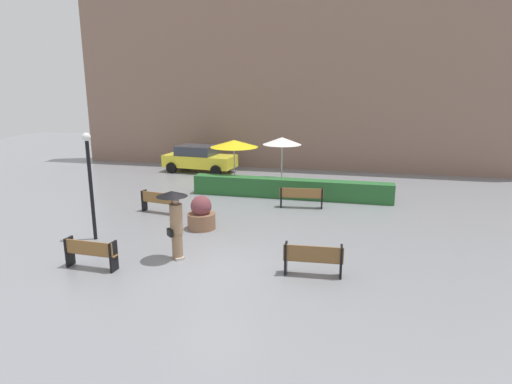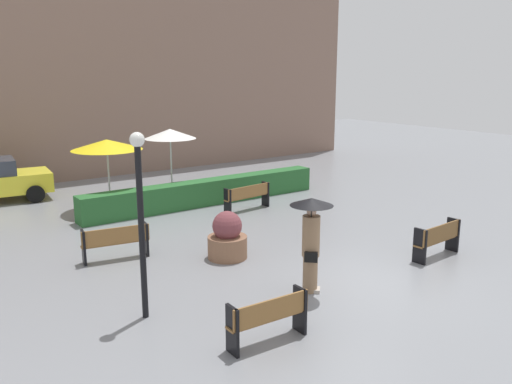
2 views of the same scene
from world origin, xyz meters
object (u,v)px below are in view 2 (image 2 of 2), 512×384
(bench_near_left, at_px, (269,316))
(patio_umbrella_yellow, at_px, (107,145))
(bench_back_row, at_px, (248,195))
(lamp_post, at_px, (140,206))
(patio_umbrella_white, at_px, (170,134))
(bench_far_left, at_px, (116,240))
(planter_pot, at_px, (227,238))
(bench_near_right, at_px, (438,238))
(pedestrian_with_umbrella, at_px, (311,233))

(bench_near_left, bearing_deg, patio_umbrella_yellow, 83.58)
(bench_back_row, height_order, lamp_post, lamp_post)
(lamp_post, height_order, patio_umbrella_white, lamp_post)
(bench_near_left, distance_m, bench_back_row, 9.19)
(bench_far_left, relative_size, bench_back_row, 0.91)
(planter_pot, relative_size, patio_umbrella_yellow, 0.51)
(bench_far_left, bearing_deg, bench_near_right, -34.51)
(bench_near_left, bearing_deg, bench_near_right, 9.11)
(bench_back_row, xyz_separation_m, patio_umbrella_white, (-1.38, 2.92, 1.92))
(bench_near_right, xyz_separation_m, bench_back_row, (-1.23, 6.73, 0.00))
(patio_umbrella_yellow, xyz_separation_m, patio_umbrella_white, (2.40, 0.04, 0.19))
(bench_near_left, height_order, planter_pot, planter_pot)
(pedestrian_with_umbrella, xyz_separation_m, planter_pot, (-0.26, 2.88, -0.81))
(bench_near_right, height_order, lamp_post, lamp_post)
(lamp_post, bearing_deg, pedestrian_with_umbrella, -16.21)
(bench_far_left, height_order, pedestrian_with_umbrella, pedestrian_with_umbrella)
(bench_back_row, bearing_deg, patio_umbrella_white, 115.37)
(bench_near_right, bearing_deg, bench_near_left, -170.89)
(bench_near_left, height_order, patio_umbrella_white, patio_umbrella_white)
(bench_far_left, xyz_separation_m, bench_back_row, (5.53, 2.08, 0.01))
(bench_far_left, xyz_separation_m, planter_pot, (2.37, -1.51, 0.01))
(bench_far_left, xyz_separation_m, patio_umbrella_white, (4.15, 5.01, 1.93))
(bench_near_right, relative_size, patio_umbrella_yellow, 0.67)
(bench_far_left, xyz_separation_m, bench_near_left, (0.56, -5.65, -0.01))
(pedestrian_with_umbrella, xyz_separation_m, lamp_post, (-3.39, 0.99, 0.90))
(bench_near_right, relative_size, patio_umbrella_white, 0.62)
(bench_near_left, bearing_deg, bench_back_row, 57.24)
(planter_pot, xyz_separation_m, patio_umbrella_yellow, (-0.62, 6.47, 1.73))
(planter_pot, distance_m, patio_umbrella_white, 7.02)
(bench_near_left, distance_m, lamp_post, 3.12)
(bench_far_left, distance_m, planter_pot, 2.81)
(bench_far_left, xyz_separation_m, pedestrian_with_umbrella, (2.63, -4.40, 0.82))
(bench_back_row, relative_size, patio_umbrella_white, 0.71)
(planter_pot, distance_m, patio_umbrella_yellow, 6.73)
(bench_near_left, xyz_separation_m, planter_pot, (1.81, 4.13, 0.02))
(bench_far_left, bearing_deg, bench_back_row, 20.65)
(bench_near_right, relative_size, bench_back_row, 0.88)
(bench_near_left, bearing_deg, patio_umbrella_white, 71.37)
(bench_far_left, distance_m, bench_near_right, 8.21)
(patio_umbrella_yellow, bearing_deg, planter_pot, -84.54)
(bench_back_row, distance_m, patio_umbrella_yellow, 5.06)
(bench_back_row, relative_size, planter_pot, 1.51)
(bench_near_left, xyz_separation_m, patio_umbrella_yellow, (1.19, 10.61, 1.74))
(patio_umbrella_white, bearing_deg, bench_back_row, -64.63)
(bench_far_left, bearing_deg, planter_pot, -32.58)
(bench_far_left, distance_m, bench_near_left, 5.67)
(lamp_post, bearing_deg, patio_umbrella_yellow, 73.29)
(bench_near_left, xyz_separation_m, patio_umbrella_white, (3.59, 10.65, 1.94))
(pedestrian_with_umbrella, distance_m, lamp_post, 3.65)
(bench_far_left, distance_m, lamp_post, 3.90)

